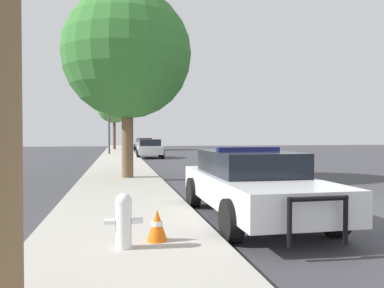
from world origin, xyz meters
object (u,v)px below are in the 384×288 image
at_px(police_car, 251,182).
at_px(car_background_distant, 144,144).
at_px(car_background_midblock, 150,148).
at_px(traffic_light, 126,109).
at_px(fire_hydrant, 124,219).
at_px(tree_sidewalk_near, 127,55).
at_px(traffic_cone, 157,225).
at_px(tree_sidewalk_far, 114,105).

bearing_deg(police_car, car_background_distant, -90.53).
bearing_deg(police_car, car_background_midblock, -89.27).
bearing_deg(traffic_light, fire_hydrant, -91.29).
height_order(traffic_light, car_background_distant, traffic_light).
distance_m(car_background_distant, tree_sidewalk_near, 30.95).
relative_size(police_car, fire_hydrant, 6.50).
distance_m(car_background_midblock, traffic_cone, 23.58).
xyz_separation_m(traffic_light, car_background_midblock, (1.71, -4.53, -3.33)).
xyz_separation_m(fire_hydrant, car_background_distant, (2.96, 39.77, 0.23)).
bearing_deg(traffic_light, car_background_distant, 78.54).
height_order(traffic_light, car_background_midblock, traffic_light).
height_order(police_car, tree_sidewalk_far, tree_sidewalk_far).
distance_m(fire_hydrant, tree_sidewalk_far, 40.60).
relative_size(fire_hydrant, car_background_midblock, 0.20).
distance_m(traffic_light, tree_sidewalk_near, 19.11).
bearing_deg(police_car, traffic_light, -85.69).
xyz_separation_m(police_car, traffic_cone, (-2.14, -1.72, -0.39)).
bearing_deg(tree_sidewalk_near, car_background_distant, 84.99).
height_order(police_car, car_background_distant, police_car).
xyz_separation_m(car_background_midblock, traffic_cone, (-1.84, -23.50, -0.39)).
bearing_deg(car_background_midblock, tree_sidewalk_near, -96.41).
height_order(fire_hydrant, traffic_light, traffic_light).
xyz_separation_m(police_car, fire_hydrant, (-2.64, -1.99, -0.21)).
bearing_deg(tree_sidewalk_far, fire_hydrant, -89.30).
height_order(fire_hydrant, tree_sidewalk_near, tree_sidewalk_near).
xyz_separation_m(tree_sidewalk_near, traffic_cone, (0.22, -8.93, -4.46)).
relative_size(car_background_midblock, tree_sidewalk_far, 0.54).
height_order(tree_sidewalk_far, tree_sidewalk_near, tree_sidewalk_far).
xyz_separation_m(police_car, tree_sidewalk_far, (-3.13, 38.31, 4.61)).
height_order(fire_hydrant, tree_sidewalk_far, tree_sidewalk_far).
height_order(traffic_light, tree_sidewalk_near, tree_sidewalk_near).
height_order(tree_sidewalk_far, traffic_cone, tree_sidewalk_far).
bearing_deg(traffic_cone, police_car, 38.86).
distance_m(fire_hydrant, traffic_cone, 0.60).
bearing_deg(car_background_distant, car_background_midblock, -97.01).
relative_size(car_background_midblock, tree_sidewalk_near, 0.56).
xyz_separation_m(police_car, tree_sidewalk_near, (-2.36, 7.21, 4.08)).
bearing_deg(traffic_cone, tree_sidewalk_far, 91.43).
bearing_deg(police_car, traffic_cone, 38.82).
distance_m(police_car, car_background_distant, 37.77).
distance_m(tree_sidewalk_near, traffic_cone, 9.99).
height_order(car_background_midblock, tree_sidewalk_near, tree_sidewalk_near).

